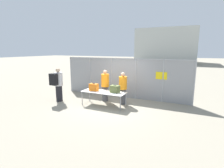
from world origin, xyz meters
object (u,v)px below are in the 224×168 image
Objects in this scene: utility_trailer at (153,87)px; security_worker_near at (105,85)px; traveler_hooded at (58,83)px; inspection_table at (104,93)px; suitcase_olive at (115,89)px; suitcase_orange at (94,87)px; security_worker_far at (123,88)px.

security_worker_near is at bearing -127.24° from utility_trailer.
utility_trailer is at bearing 24.48° from traveler_hooded.
security_worker_near is at bearing 112.20° from inspection_table.
traveler_hooded is at bearing -170.61° from suitcase_olive.
security_worker_near reaches higher than utility_trailer.
suitcase_olive is (0.58, 0.11, 0.22)m from inspection_table.
suitcase_olive reaches higher than inspection_table.
utility_trailer is (2.32, 3.58, -0.50)m from suitcase_orange.
suitcase_olive is 3.26m from traveler_hooded.
suitcase_olive is at bearing 10.86° from inspection_table.
suitcase_orange is 0.86m from security_worker_near.
suitcase_orange is 1.15m from suitcase_olive.
suitcase_olive is at bearing 75.82° from security_worker_far.
security_worker_near is 1.04× the size of security_worker_far.
traveler_hooded reaches higher than security_worker_near.
traveler_hooded reaches higher than utility_trailer.
suitcase_orange is at bearing -122.96° from utility_trailer.
security_worker_near reaches higher than security_worker_far.
suitcase_olive is at bearing -109.03° from utility_trailer.
suitcase_orange is at bearing 32.63° from security_worker_far.
security_worker_far is at bearing -109.41° from utility_trailer.
utility_trailer is (1.77, 3.55, -0.27)m from inspection_table.
traveler_hooded is (-3.22, -0.53, 0.11)m from suitcase_olive.
utility_trailer is at bearing 63.50° from inspection_table.
utility_trailer is at bearing -106.39° from security_worker_far.
security_worker_far is (3.40, 1.14, -0.15)m from traveler_hooded.
traveler_hooded is 1.10× the size of security_worker_far.
traveler_hooded is 3.59m from security_worker_far.
suitcase_orange is at bearing -176.26° from inspection_table.
utility_trailer is (4.40, 3.97, -0.60)m from traveler_hooded.
suitcase_olive is 0.26× the size of traveler_hooded.
inspection_table is 4.74× the size of suitcase_olive.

